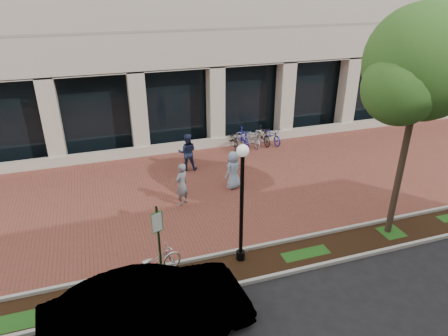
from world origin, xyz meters
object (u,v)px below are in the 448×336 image
object	(u,v)px
parking_sign	(159,238)
locked_bicycle	(154,263)
lamppost	(242,198)
pedestrian_left	(182,184)
street_tree	(422,70)
pedestrian_mid	(187,152)
bollard	(260,139)
bike_rack_cluster	(253,137)
sedan_near_curb	(149,311)
pedestrian_right	(233,170)

from	to	relation	value
parking_sign	locked_bicycle	distance (m)	1.32
lamppost	pedestrian_left	distance (m)	4.32
lamppost	street_tree	distance (m)	6.55
parking_sign	lamppost	size ratio (longest dim) A/B	0.68
parking_sign	pedestrian_mid	size ratio (longest dim) A/B	1.50
parking_sign	bollard	bearing A→B (deg)	30.63
pedestrian_left	bike_rack_cluster	bearing A→B (deg)	-169.95
parking_sign	lamppost	bearing A→B (deg)	-12.43
lamppost	bollard	distance (m)	9.55
street_tree	pedestrian_left	world-z (taller)	street_tree
sedan_near_curb	bike_rack_cluster	bearing A→B (deg)	-38.06
lamppost	parking_sign	bearing A→B (deg)	-170.68
street_tree	bollard	world-z (taller)	street_tree
lamppost	pedestrian_right	world-z (taller)	lamppost
parking_sign	pedestrian_right	xyz separation A→B (m)	(4.00, 5.11, -0.85)
pedestrian_mid	bike_rack_cluster	world-z (taller)	pedestrian_mid
locked_bicycle	pedestrian_left	size ratio (longest dim) A/B	1.02
sedan_near_curb	locked_bicycle	bearing A→B (deg)	-16.64
sedan_near_curb	pedestrian_left	bearing A→B (deg)	-24.84
parking_sign	bollard	world-z (taller)	parking_sign
bollard	bike_rack_cluster	bearing A→B (deg)	106.69
pedestrian_right	sedan_near_curb	bearing A→B (deg)	27.17
parking_sign	bike_rack_cluster	xyz separation A→B (m)	(6.63, 9.37, -1.20)
pedestrian_left	parking_sign	bearing A→B (deg)	35.27
street_tree	bike_rack_cluster	xyz separation A→B (m)	(-1.52, 9.10, -5.19)
pedestrian_right	locked_bicycle	bearing A→B (deg)	19.14
street_tree	parking_sign	bearing A→B (deg)	-178.10
parking_sign	bollard	distance (m)	11.19
parking_sign	bike_rack_cluster	size ratio (longest dim) A/B	0.90
pedestrian_mid	bollard	xyz separation A→B (m)	(4.21, 1.34, -0.37)
pedestrian_mid	bollard	world-z (taller)	pedestrian_mid
lamppost	pedestrian_right	distance (m)	5.10
parking_sign	lamppost	distance (m)	2.67
lamppost	bike_rack_cluster	bearing A→B (deg)	65.65
lamppost	pedestrian_right	xyz separation A→B (m)	(1.42, 4.69, -1.40)
parking_sign	sedan_near_curb	size ratio (longest dim) A/B	0.53
bollard	lamppost	bearing A→B (deg)	-116.65
lamppost	sedan_near_curb	distance (m)	4.10
bike_rack_cluster	pedestrian_right	bearing A→B (deg)	-124.64
pedestrian_mid	bike_rack_cluster	bearing A→B (deg)	-141.54
locked_bicycle	bollard	size ratio (longest dim) A/B	1.78
bike_rack_cluster	sedan_near_curb	size ratio (longest dim) A/B	0.60
sedan_near_curb	lamppost	bearing A→B (deg)	-60.93
locked_bicycle	bollard	distance (m)	10.83
lamppost	bike_rack_cluster	size ratio (longest dim) A/B	1.32
parking_sign	pedestrian_mid	bearing A→B (deg)	49.19
parking_sign	sedan_near_curb	world-z (taller)	parking_sign
parking_sign	pedestrian_left	bearing A→B (deg)	48.13
parking_sign	pedestrian_right	distance (m)	6.55
pedestrian_left	lamppost	bearing A→B (deg)	68.98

